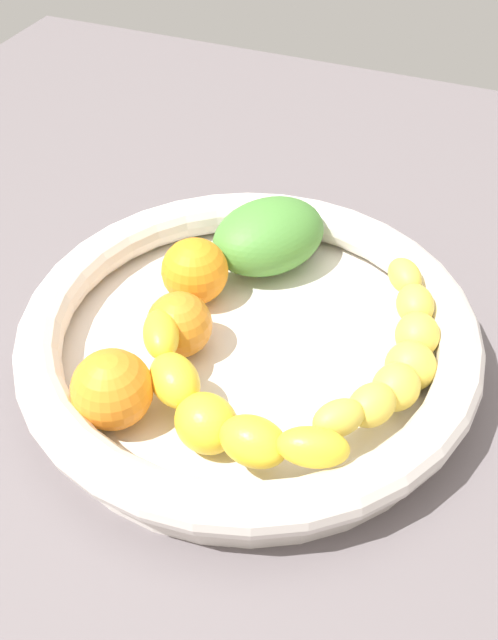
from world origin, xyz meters
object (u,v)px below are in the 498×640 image
orange_mid_left (195,271)px  orange_mid_right (112,389)px  banana_draped_left (216,408)px  banana_draped_right (399,355)px  orange_front (179,325)px  mango_green (269,236)px  fruit_bowl (249,338)px

orange_mid_left → orange_mid_right: size_ratio=0.97×
banana_draped_left → orange_mid_left: (-8.00, 13.50, -0.10)cm
banana_draped_right → orange_front: 17.46cm
banana_draped_right → mango_green: mango_green is taller
orange_front → orange_mid_left: orange_mid_left is taller
mango_green → banana_draped_right: bearing=-34.8°
fruit_bowl → banana_draped_left: size_ratio=1.93×
fruit_bowl → orange_front: size_ratio=6.97×
banana_draped_left → banana_draped_right: 14.92cm
orange_mid_left → orange_front: bearing=-75.7°
orange_mid_left → orange_mid_right: 14.75cm
banana_draped_left → orange_front: (-6.38, 7.12, -0.34)cm
fruit_bowl → orange_mid_left: (-6.73, 4.08, 1.92)cm
orange_mid_left → mango_green: mango_green is taller
fruit_bowl → banana_draped_left: bearing=-82.3°
mango_green → orange_mid_right: bearing=-100.1°
banana_draped_left → mango_green: mango_green is taller
banana_draped_left → banana_draped_right: bearing=43.7°
fruit_bowl → orange_mid_right: size_ratio=6.19×
orange_mid_left → fruit_bowl: bearing=-31.2°
banana_draped_right → orange_front: (-17.16, -3.19, -0.06)cm
orange_mid_right → orange_front: bearing=81.2°
banana_draped_left → fruit_bowl: bearing=97.7°
mango_green → fruit_bowl: bearing=-77.0°
fruit_bowl → banana_draped_right: bearing=4.2°
banana_draped_right → orange_mid_left: orange_mid_left is taller
banana_draped_left → orange_front: same height
banana_draped_left → mango_green: size_ratio=1.77×
banana_draped_left → orange_front: size_ratio=3.61×
orange_front → banana_draped_right: bearing=10.5°
fruit_bowl → banana_draped_right: (12.05, 0.89, 1.74)cm
banana_draped_left → orange_mid_left: bearing=120.7°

